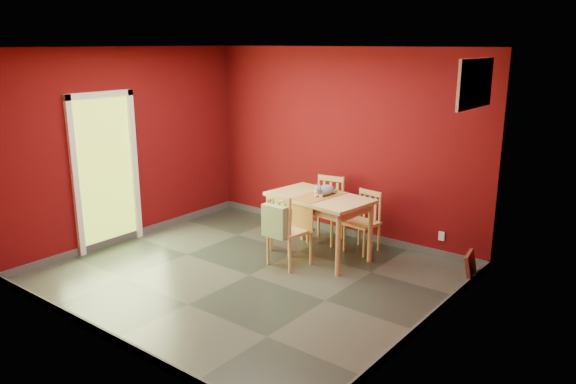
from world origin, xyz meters
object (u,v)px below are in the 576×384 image
Objects in this scene: chair_far_right at (364,221)px; tote_bag at (275,221)px; cat at (325,188)px; dining_table at (319,204)px; picture_frame at (471,267)px; chair_far_left at (326,209)px; chair_near at (287,229)px.

tote_bag is (-0.50, -1.29, 0.22)m from chair_far_right.
chair_far_right is 1.40m from tote_bag.
cat reaches higher than chair_far_right.
tote_bag reaches higher than dining_table.
picture_frame is at bearing 29.92° from tote_bag.
chair_far_right is at bearing 66.66° from cat.
cat reaches higher than chair_far_left.
chair_far_left is 0.63m from chair_far_right.
picture_frame is at bearing 25.10° from chair_near.
chair_far_left is 1.33m from tote_bag.
picture_frame is (2.02, 0.95, -0.31)m from chair_near.
cat is at bearing 76.79° from tote_bag.
chair_near reaches higher than picture_frame.
chair_near reaches higher than chair_far_right.
chair_far_right is at bearing 68.79° from tote_bag.
dining_table is 3.01× the size of tote_bag.
chair_near is at bearing -82.65° from chair_far_left.
chair_far_left is 1.10m from chair_near.
dining_table reaches higher than picture_frame.
chair_near is at bearing -154.90° from picture_frame.
picture_frame is (1.89, 0.43, -0.55)m from dining_table.
cat is (0.04, 0.07, 0.20)m from dining_table.
tote_bag is (-0.02, -0.23, 0.15)m from chair_near.
cat is (0.31, -0.51, 0.45)m from chair_far_left.
tote_bag is at bearing -150.08° from picture_frame.
chair_far_right is at bearing -2.06° from chair_far_left.
chair_near reaches higher than tote_bag.
tote_bag is 1.27× the size of picture_frame.
chair_far_left is 1.96× the size of tote_bag.
chair_far_right is at bearing 175.61° from picture_frame.
chair_far_right is 1.56m from picture_frame.
chair_far_left is at bearing 176.28° from picture_frame.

